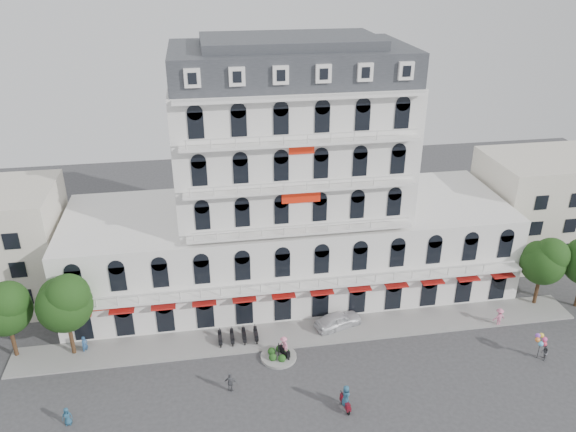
% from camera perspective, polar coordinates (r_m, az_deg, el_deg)
% --- Properties ---
extents(ground, '(120.00, 120.00, 0.00)m').
position_cam_1_polar(ground, '(47.49, 3.94, -18.37)').
color(ground, '#38383A').
rests_on(ground, ground).
extents(sidewalk, '(53.00, 4.00, 0.16)m').
position_cam_1_polar(sidewalk, '(54.09, 1.77, -11.78)').
color(sidewalk, gray).
rests_on(sidewalk, ground).
extents(main_building, '(45.00, 15.00, 25.80)m').
position_cam_1_polar(main_building, '(56.66, 0.18, 1.74)').
color(main_building, silver).
rests_on(main_building, ground).
extents(flank_building_east, '(14.00, 10.00, 12.00)m').
position_cam_1_polar(flank_building_east, '(70.93, 24.53, 0.91)').
color(flank_building_east, beige).
rests_on(flank_building_east, ground).
extents(traffic_island, '(3.20, 3.20, 1.60)m').
position_cam_1_polar(traffic_island, '(51.27, -0.97, -13.97)').
color(traffic_island, gray).
rests_on(traffic_island, ground).
extents(parked_scooter_row, '(4.40, 1.80, 1.10)m').
position_cam_1_polar(parked_scooter_row, '(53.34, -5.07, -12.61)').
color(parked_scooter_row, black).
rests_on(parked_scooter_row, ground).
extents(tree_west_outer, '(4.50, 4.48, 7.76)m').
position_cam_1_polar(tree_west_outer, '(54.02, -26.83, -8.20)').
color(tree_west_outer, '#382314').
rests_on(tree_west_outer, ground).
extents(tree_west_inner, '(4.76, 4.76, 8.25)m').
position_cam_1_polar(tree_west_inner, '(52.04, -21.77, -8.02)').
color(tree_west_inner, '#382314').
rests_on(tree_west_inner, ground).
extents(tree_east_inner, '(4.40, 4.37, 7.57)m').
position_cam_1_polar(tree_east_inner, '(60.73, 24.59, -4.06)').
color(tree_east_inner, '#382314').
rests_on(tree_east_inner, ground).
extents(parked_car, '(5.00, 3.18, 1.59)m').
position_cam_1_polar(parked_car, '(54.67, 5.13, -10.49)').
color(parked_car, silver).
rests_on(parked_car, ground).
extents(rider_east, '(0.74, 1.70, 2.34)m').
position_cam_1_polar(rider_east, '(46.26, 5.89, -17.88)').
color(rider_east, maroon).
rests_on(rider_east, ground).
extents(rider_center, '(1.05, 1.59, 2.19)m').
position_cam_1_polar(rider_center, '(50.76, -0.43, -13.12)').
color(rider_center, black).
rests_on(rider_center, ground).
extents(pedestrian_left, '(0.81, 0.58, 1.56)m').
position_cam_1_polar(pedestrian_left, '(48.26, -21.53, -18.41)').
color(pedestrian_left, navy).
rests_on(pedestrian_left, ground).
extents(pedestrian_mid, '(1.12, 0.69, 1.77)m').
position_cam_1_polar(pedestrian_mid, '(47.95, -5.86, -16.48)').
color(pedestrian_mid, '#595B61').
rests_on(pedestrian_mid, ground).
extents(pedestrian_right, '(1.31, 0.88, 1.89)m').
position_cam_1_polar(pedestrian_right, '(58.21, 20.65, -9.59)').
color(pedestrian_right, pink).
rests_on(pedestrian_right, ground).
extents(pedestrian_far, '(0.74, 0.75, 1.74)m').
position_cam_1_polar(pedestrian_far, '(54.53, -19.95, -12.20)').
color(pedestrian_far, '#294E7C').
rests_on(pedestrian_far, ground).
extents(balloon_vendor, '(1.36, 1.25, 2.45)m').
position_cam_1_polar(balloon_vendor, '(55.21, 24.47, -11.99)').
color(balloon_vendor, '#585A60').
rests_on(balloon_vendor, ground).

